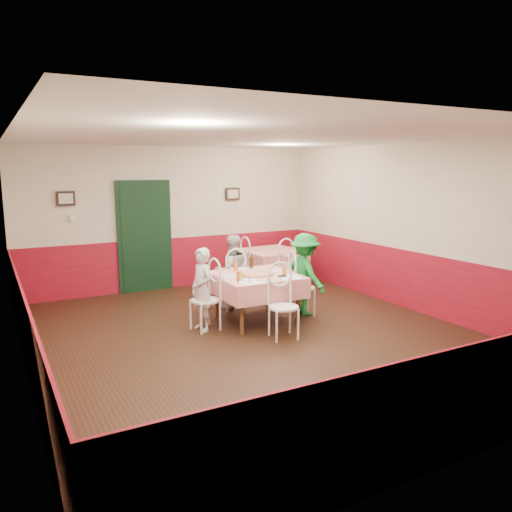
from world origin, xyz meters
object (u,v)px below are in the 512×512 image
chair_second_a (238,269)px  chair_near (284,307)px  second_table (271,269)px  wallet (282,276)px  chair_far (233,283)px  glass_b (284,271)px  chair_left (205,300)px  beer_bottle (251,262)px  diner_far (232,272)px  glass_a (239,276)px  diner_left (202,290)px  main_table (256,299)px  pizza (257,274)px  chair_second_b (291,272)px  glass_c (236,267)px  diner_right (305,274)px

chair_second_a → chair_near: bearing=-17.4°
second_table → wallet: (-1.12, -2.24, 0.40)m
chair_far → glass_b: (0.34, -1.11, 0.37)m
chair_left → beer_bottle: size_ratio=3.87×
chair_left → diner_far: 1.25m
chair_far → glass_a: (-0.44, -1.11, 0.38)m
glass_a → diner_left: 0.59m
main_table → diner_left: (-0.90, 0.02, 0.24)m
chair_near → wallet: 0.68m
pizza → diner_far: (0.02, 0.94, -0.14)m
chair_near → diner_far: 1.76m
second_table → diner_left: 2.98m
chair_left → diner_far: bearing=128.4°
chair_second_a → diner_left: (-1.54, -1.89, 0.17)m
wallet → diner_left: 1.23m
second_table → diner_left: bearing=-140.4°
chair_second_b → pizza: size_ratio=1.82×
main_table → chair_near: (-0.02, -0.85, 0.08)m
chair_second_a → glass_b: (-0.28, -2.17, 0.37)m
chair_far → diner_left: (-0.92, -0.83, 0.17)m
glass_c → diner_far: size_ratio=0.10×
wallet → diner_right: 0.71m
chair_far → chair_second_b: (1.37, 0.31, 0.00)m
chair_left → glass_a: 0.63m
pizza → diner_far: size_ratio=0.39×
second_table → chair_second_b: size_ratio=1.24×
diner_left → glass_c: bearing=111.4°
glass_c → wallet: bearing=-60.6°
chair_near → glass_c: size_ratio=7.03×
glass_c → glass_b: bearing=-52.9°
chair_near → diner_far: size_ratio=0.71×
glass_c → chair_far: bearing=69.3°
glass_c → diner_right: (1.05, -0.43, -0.15)m
glass_a → glass_c: bearing=67.6°
diner_right → glass_a: bearing=96.1°
chair_far → diner_right: size_ratio=0.67×
chair_near → diner_right: 1.26m
main_table → beer_bottle: size_ratio=5.25×
chair_far → diner_far: bearing=-82.9°
chair_far → glass_b: 1.22m
beer_bottle → chair_second_b: bearing=30.7°
glass_c → pizza: bearing=-71.2°
chair_far → chair_near: same height
chair_second_b → glass_a: size_ratio=6.49×
wallet → glass_c: bearing=120.7°
diner_far → chair_second_b: bearing=-161.5°
chair_second_a → diner_far: (-0.62, -1.01, 0.19)m
beer_bottle → main_table: bearing=-108.3°
beer_bottle → diner_right: size_ratio=0.17×
pizza → wallet: 0.39m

